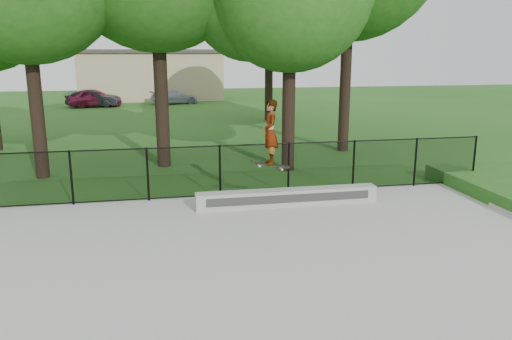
% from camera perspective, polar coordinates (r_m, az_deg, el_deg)
% --- Properties ---
extents(ground, '(100.00, 100.00, 0.00)m').
position_cam_1_polar(ground, '(8.89, 0.82, -13.98)').
color(ground, '#255417').
rests_on(ground, ground).
extents(concrete_slab, '(14.00, 12.00, 0.06)m').
position_cam_1_polar(concrete_slab, '(8.88, 0.82, -13.81)').
color(concrete_slab, '#ADADA7').
rests_on(concrete_slab, ground).
extents(grind_ledge, '(4.92, 0.40, 0.45)m').
position_cam_1_polar(grind_ledge, '(13.41, 3.64, -3.14)').
color(grind_ledge, '#A8A8A3').
rests_on(grind_ledge, concrete_slab).
extents(car_a, '(4.17, 2.39, 1.34)m').
position_cam_1_polar(car_a, '(40.19, -17.92, 7.83)').
color(car_a, maroon).
rests_on(car_a, ground).
extents(car_b, '(3.70, 1.88, 1.29)m').
position_cam_1_polar(car_b, '(40.30, -18.10, 7.78)').
color(car_b, black).
rests_on(car_b, ground).
extents(car_c, '(3.68, 2.23, 1.08)m').
position_cam_1_polar(car_c, '(41.15, -9.31, 8.22)').
color(car_c, '#9EA3B3').
rests_on(car_c, ground).
extents(skater_airborne, '(0.83, 0.62, 1.83)m').
position_cam_1_polar(skater_airborne, '(12.88, 1.64, 4.18)').
color(skater_airborne, black).
rests_on(skater_airborne, ground).
extents(chainlink_fence, '(16.06, 0.06, 1.50)m').
position_cam_1_polar(chainlink_fence, '(14.11, -4.14, -0.10)').
color(chainlink_fence, black).
rests_on(chainlink_fence, concrete_slab).
extents(distant_building, '(12.40, 6.40, 4.30)m').
position_cam_1_polar(distant_building, '(45.77, -11.80, 10.65)').
color(distant_building, tan).
rests_on(distant_building, ground).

